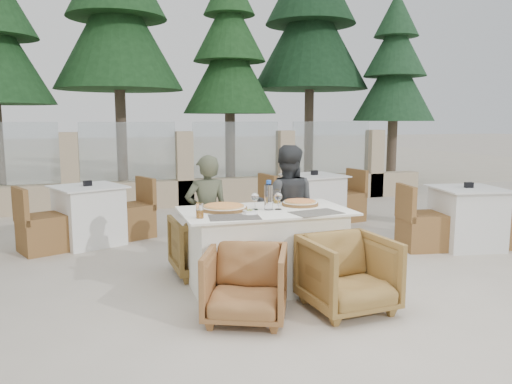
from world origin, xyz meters
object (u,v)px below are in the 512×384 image
object	(u,v)px
water_bottle	(269,195)
armchair_far_right	(279,237)
wine_glass_centre	(255,200)
wine_glass_near	(278,200)
beer_glass_left	(200,211)
bg_table_a	(89,215)
olive_dish	(250,212)
armchair_near_left	(246,284)
diner_right	(287,208)
armchair_far_left	(205,245)
pizza_left	(224,207)
diner_left	(207,215)
pizza_right	(300,203)
bg_table_c	(467,218)
bg_table_b	(314,199)
armchair_near_right	(348,274)
dining_table	(265,249)
beer_glass_right	(277,197)

from	to	relation	value
water_bottle	armchair_far_right	world-z (taller)	water_bottle
wine_glass_centre	wine_glass_near	distance (m)	0.22
water_bottle	beer_glass_left	bearing A→B (deg)	-163.91
armchair_far_right	bg_table_a	size ratio (longest dim) A/B	0.44
olive_dish	armchair_near_left	bearing A→B (deg)	-109.84
wine_glass_near	diner_right	world-z (taller)	diner_right
olive_dish	armchair_far_right	bearing A→B (deg)	53.44
wine_glass_centre	diner_right	size ratio (longest dim) A/B	0.14
water_bottle	armchair_far_left	distance (m)	1.00
pizza_left	bg_table_a	world-z (taller)	pizza_left
wine_glass_centre	diner_left	distance (m)	0.70
pizza_right	armchair_far_right	size ratio (longest dim) A/B	0.50
beer_glass_left	bg_table_c	distance (m)	3.74
olive_dish	bg_table_b	world-z (taller)	olive_dish
pizza_left	armchair_near_right	world-z (taller)	pizza_left
armchair_far_right	armchair_near_left	distance (m)	1.53
dining_table	wine_glass_near	world-z (taller)	wine_glass_near
pizza_right	beer_glass_right	xyz separation A→B (m)	(-0.18, 0.19, 0.04)
dining_table	water_bottle	distance (m)	0.53
beer_glass_right	armchair_far_right	distance (m)	0.60
beer_glass_right	bg_table_c	bearing A→B (deg)	7.55
pizza_right	armchair_near_left	size ratio (longest dim) A/B	0.55
wine_glass_centre	armchair_near_right	world-z (taller)	wine_glass_centre
beer_glass_right	armchair_near_right	bearing A→B (deg)	-76.79
diner_left	diner_right	xyz separation A→B (m)	(0.86, -0.07, 0.05)
bg_table_a	pizza_left	bearing A→B (deg)	-83.07
olive_dish	diner_left	size ratio (longest dim) A/B	0.09
beer_glass_left	wine_glass_near	bearing A→B (deg)	12.93
armchair_near_left	bg_table_c	bearing A→B (deg)	45.96
beer_glass_right	bg_table_c	world-z (taller)	beer_glass_right
wine_glass_centre	bg_table_b	distance (m)	3.15
armchair_near_right	bg_table_b	xyz separation A→B (m)	(1.18, 3.36, 0.06)
dining_table	wine_glass_centre	bearing A→B (deg)	162.90
bg_table_a	armchair_near_left	bearing A→B (deg)	-90.51
wine_glass_centre	bg_table_a	bearing A→B (deg)	124.48
armchair_far_left	diner_left	world-z (taller)	diner_left
armchair_far_right	bg_table_b	world-z (taller)	bg_table_b
beer_glass_left	bg_table_c	size ratio (longest dim) A/B	0.08
diner_left	armchair_near_left	bearing A→B (deg)	89.60
pizza_left	bg_table_b	world-z (taller)	pizza_left
armchair_far_right	bg_table_b	bearing A→B (deg)	-141.05
diner_right	bg_table_b	bearing A→B (deg)	-98.26
armchair_far_left	armchair_far_right	distance (m)	0.84
armchair_near_right	bg_table_c	xyz separation A→B (m)	(2.44, 1.45, 0.06)
diner_left	diner_right	world-z (taller)	diner_right
diner_left	dining_table	bearing A→B (deg)	124.55
wine_glass_centre	bg_table_c	distance (m)	3.13
wine_glass_centre	beer_glass_right	xyz separation A→B (m)	(0.33, 0.30, -0.02)
armchair_far_left	pizza_left	bearing A→B (deg)	97.57
pizza_left	bg_table_c	xyz separation A→B (m)	(3.32, 0.58, -0.41)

